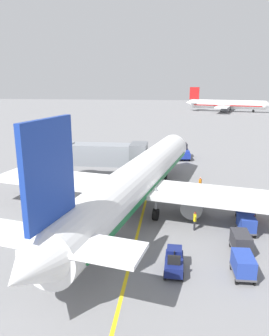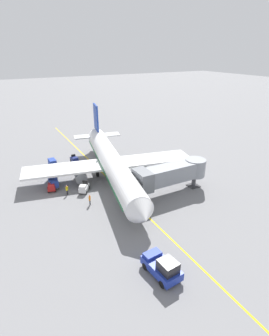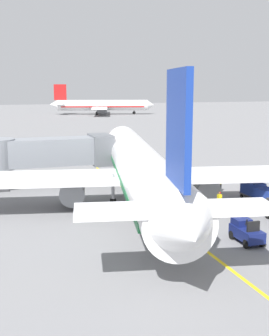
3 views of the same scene
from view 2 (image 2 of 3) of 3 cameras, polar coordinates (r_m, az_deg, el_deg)
name	(u,v)px [view 2 (image 2 of 3)]	position (r m, az deg, el deg)	size (l,w,h in m)	color
ground_plane	(109,180)	(48.48, -5.33, -2.46)	(400.00, 400.00, 0.00)	slate
gate_lead_in_line	(109,180)	(48.47, -5.33, -2.46)	(0.24, 80.00, 0.01)	gold
parked_airliner	(111,162)	(47.49, -4.92, 1.20)	(30.43, 37.12, 10.63)	white
jet_bridge	(172,173)	(42.86, 7.84, -1.14)	(12.69, 3.50, 4.98)	gray
pushback_tractor	(162,267)	(29.32, 5.90, -20.03)	(2.57, 4.57, 2.40)	#1E339E
baggage_tug_lead	(52,186)	(46.54, -17.08, -3.68)	(1.86, 2.73, 1.62)	#B21E1E
baggage_tug_trailing	(84,188)	(44.73, -10.62, -4.13)	(2.40, 2.74, 1.62)	silver
baggage_tug_spare	(75,160)	(56.41, -12.53, 1.73)	(1.32, 2.52, 1.62)	navy
baggage_cart_front	(54,183)	(46.87, -16.73, -3.11)	(1.37, 2.92, 1.58)	#4C4C51
baggage_cart_second_in_train	(52,177)	(49.35, -16.97, -1.75)	(1.37, 2.92, 1.58)	#4C4C51
baggage_cart_third_in_train	(54,169)	(52.51, -16.65, -0.14)	(1.37, 2.92, 1.58)	#4C4C51
baggage_cart_tail_end	(52,162)	(55.52, -16.97, 1.13)	(1.37, 2.92, 1.58)	#4C4C51
ground_crew_wing_walker	(76,172)	(50.04, -12.21, -0.85)	(0.24, 0.72, 1.69)	#232328
ground_crew_loader	(67,190)	(44.25, -14.08, -4.44)	(0.54, 0.61, 1.69)	#232328
ground_crew_marshaller	(90,199)	(40.83, -9.44, -6.54)	(0.38, 0.69, 1.69)	#232328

